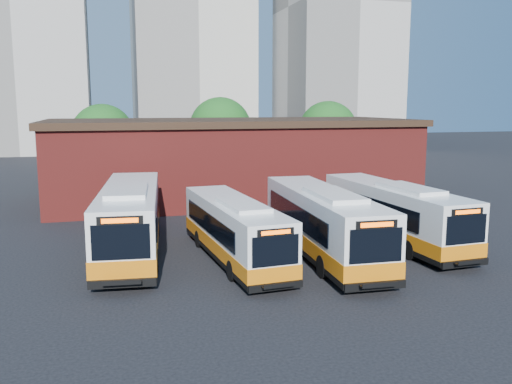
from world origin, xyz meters
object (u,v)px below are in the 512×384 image
object	(u,v)px
bus_west	(131,222)
bus_mideast	(323,225)
transit_worker	(382,254)
bus_midwest	(234,232)
bus_east	(393,215)

from	to	relation	value
bus_west	bus_mideast	size ratio (longest dim) A/B	1.04
bus_mideast	transit_worker	world-z (taller)	bus_mideast
bus_midwest	bus_west	bearing A→B (deg)	146.54
bus_midwest	transit_worker	distance (m)	7.09
bus_west	bus_mideast	xyz separation A→B (m)	(9.26, -3.11, -0.06)
bus_west	bus_east	world-z (taller)	bus_west
bus_west	transit_worker	xyz separation A→B (m)	(10.74, -6.55, -0.74)
bus_east	transit_worker	distance (m)	6.00
transit_worker	bus_mideast	bearing A→B (deg)	4.14
bus_mideast	transit_worker	bearing A→B (deg)	-64.20
bus_west	bus_east	size ratio (longest dim) A/B	1.08
bus_east	transit_worker	bearing A→B (deg)	-127.12
bus_west	bus_midwest	size ratio (longest dim) A/B	1.17
bus_east	bus_west	bearing A→B (deg)	170.39
bus_midwest	bus_mideast	xyz separation A→B (m)	(4.45, -0.43, 0.17)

